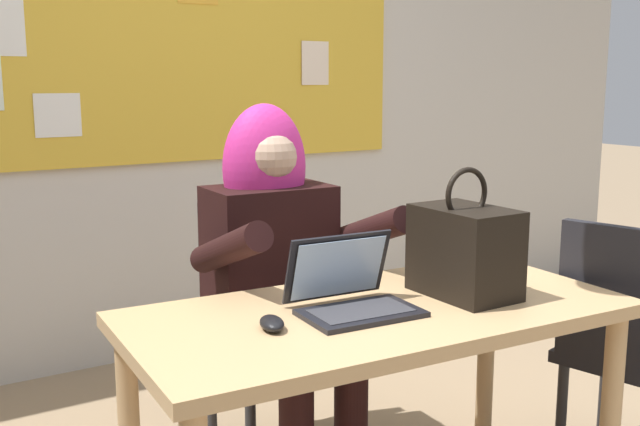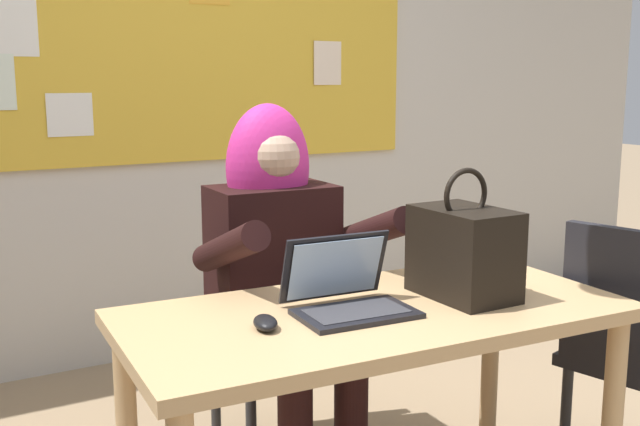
# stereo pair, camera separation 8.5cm
# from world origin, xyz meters

# --- Properties ---
(wall_back_bulletin) EXTENTS (6.29, 2.02, 2.64)m
(wall_back_bulletin) POSITION_xyz_m (-0.00, 1.96, 1.33)
(wall_back_bulletin) COLOR beige
(wall_back_bulletin) RESTS_ON ground
(desk_main) EXTENTS (1.44, 0.75, 0.72)m
(desk_main) POSITION_xyz_m (-0.13, 0.12, 0.62)
(desk_main) COLOR tan
(desk_main) RESTS_ON ground
(chair_at_desk) EXTENTS (0.44, 0.44, 0.91)m
(chair_at_desk) POSITION_xyz_m (-0.14, 0.82, 0.51)
(chair_at_desk) COLOR black
(chair_at_desk) RESTS_ON ground
(person_costumed) EXTENTS (0.61, 0.62, 1.26)m
(person_costumed) POSITION_xyz_m (-0.14, 0.69, 0.74)
(person_costumed) COLOR black
(person_costumed) RESTS_ON ground
(laptop) EXTENTS (0.33, 0.28, 0.20)m
(laptop) POSITION_xyz_m (-0.22, 0.14, 0.76)
(laptop) COLOR black
(laptop) RESTS_ON desk_main
(computer_mouse) EXTENTS (0.09, 0.12, 0.03)m
(computer_mouse) POSITION_xyz_m (-0.48, 0.12, 0.73)
(computer_mouse) COLOR black
(computer_mouse) RESTS_ON desk_main
(handbag) EXTENTS (0.20, 0.30, 0.38)m
(handbag) POSITION_xyz_m (0.15, 0.09, 0.85)
(handbag) COLOR black
(handbag) RESTS_ON desk_main
(chair_extra_corner) EXTENTS (0.51, 0.51, 0.89)m
(chair_extra_corner) POSITION_xyz_m (0.76, -0.04, 0.50)
(chair_extra_corner) COLOR black
(chair_extra_corner) RESTS_ON ground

